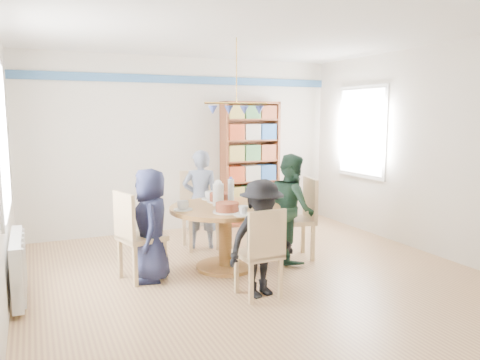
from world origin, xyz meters
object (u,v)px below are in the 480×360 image
chair_left (135,232)px  chair_right (301,214)px  radiator (18,266)px  person_far (201,199)px  chair_far (199,205)px  person_left (151,225)px  bookshelf (250,165)px  dining_table (225,222)px  person_right (292,208)px  person_near (261,238)px  chair_near (262,249)px

chair_left → chair_right: (2.10, -0.01, 0.02)m
radiator → person_far: size_ratio=0.74×
chair_far → person_far: person_far is taller
person_left → bookshelf: 2.94m
chair_left → bookshelf: size_ratio=0.49×
radiator → chair_right: size_ratio=0.98×
dining_table → chair_right: 1.04m
person_right → dining_table: bearing=99.4°
dining_table → person_far: 0.94m
chair_right → person_near: person_near is taller
dining_table → bookshelf: size_ratio=0.64×
radiator → chair_left: 1.18m
person_near → bookshelf: size_ratio=0.58×
dining_table → chair_far: size_ratio=1.24×
chair_far → radiator: bearing=-153.5°
chair_right → chair_near: 1.46m
person_right → person_near: size_ratio=1.13×
chair_left → person_right: size_ratio=0.74×
dining_table → person_right: bearing=-3.1°
dining_table → chair_near: bearing=-91.2°
chair_far → chair_right: bearing=-45.4°
chair_near → person_left: person_left is taller
chair_right → chair_near: bearing=-136.5°
chair_right → bookshelf: (0.20, 1.95, 0.43)m
dining_table → person_right: size_ratio=0.97×
chair_near → dining_table: bearing=88.8°
person_left → bookshelf: bookshelf is taller
person_far → bookshelf: bearing=-121.5°
chair_right → person_far: 1.38m
chair_right → person_right: bearing=-164.1°
dining_table → person_right: person_right is taller
chair_far → bookshelf: bearing=37.0°
radiator → person_near: size_ratio=0.84×
chair_right → bookshelf: 2.00m
chair_left → person_far: person_far is taller
dining_table → chair_left: 1.06m
radiator → person_far: person_far is taller
chair_right → chair_far: (-1.01, 1.03, 0.01)m
chair_right → chair_near: size_ratio=1.12×
radiator → person_left: bearing=2.3°
person_left → person_near: 1.27m
chair_right → person_left: person_left is taller
person_near → bookshelf: 3.16m
person_right → person_far: (-0.85, 0.98, 0.00)m
dining_table → person_left: size_ratio=1.05×
dining_table → person_left: bearing=-177.4°
chair_left → bookshelf: bookshelf is taller
chair_left → person_near: size_ratio=0.84×
radiator → bookshelf: bearing=30.5°
dining_table → chair_left: bearing=179.4°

